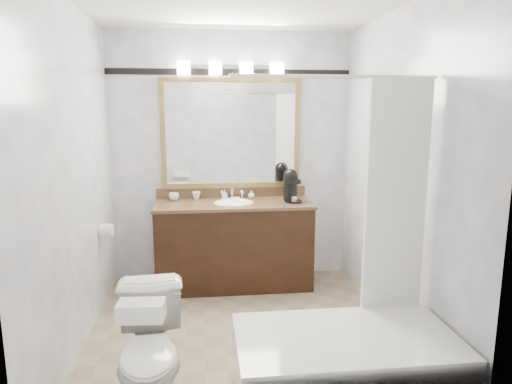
{
  "coord_description": "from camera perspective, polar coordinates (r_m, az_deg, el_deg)",
  "views": [
    {
      "loc": [
        -0.28,
        -3.32,
        1.77
      ],
      "look_at": [
        0.14,
        0.35,
        1.08
      ],
      "focal_mm": 32.0,
      "sensor_mm": 36.0,
      "label": 1
    }
  ],
  "objects": [
    {
      "name": "soap_bar",
      "position": [
        4.55,
        -2.58,
        -0.83
      ],
      "size": [
        0.09,
        0.05,
        0.03
      ],
      "primitive_type": "cube",
      "rotation": [
        0.0,
        0.0,
        0.02
      ],
      "color": "beige",
      "rests_on": "vanity"
    },
    {
      "name": "mirror",
      "position": [
        4.62,
        -3.13,
        7.3
      ],
      "size": [
        1.4,
        0.04,
        1.1
      ],
      "color": "#9E7F47",
      "rests_on": "room"
    },
    {
      "name": "tissue_box",
      "position": [
        2.44,
        -14.17,
        -14.2
      ],
      "size": [
        0.24,
        0.14,
        0.09
      ],
      "primitive_type": "cube",
      "rotation": [
        0.0,
        0.0,
        -0.07
      ],
      "color": "white",
      "rests_on": "toilet"
    },
    {
      "name": "vanity_light_bar",
      "position": [
        4.57,
        -3.17,
        15.21
      ],
      "size": [
        1.02,
        0.14,
        0.12
      ],
      "color": "silver",
      "rests_on": "room"
    },
    {
      "name": "soap_bottle_b",
      "position": [
        4.62,
        -0.59,
        -0.3
      ],
      "size": [
        0.07,
        0.07,
        0.08
      ],
      "primitive_type": "imported",
      "rotation": [
        0.0,
        0.0,
        -0.08
      ],
      "color": "white",
      "rests_on": "vanity"
    },
    {
      "name": "bathtub",
      "position": [
        2.96,
        11.41,
        -19.79
      ],
      "size": [
        1.3,
        0.75,
        1.96
      ],
      "color": "white",
      "rests_on": "ground"
    },
    {
      "name": "soap_bottle_a",
      "position": [
        4.56,
        -3.95,
        -0.35
      ],
      "size": [
        0.05,
        0.05,
        0.1
      ],
      "primitive_type": "imported",
      "rotation": [
        0.0,
        0.0,
        0.21
      ],
      "color": "white",
      "rests_on": "vanity"
    },
    {
      "name": "vanity",
      "position": [
        4.54,
        -2.78,
        -6.35
      ],
      "size": [
        1.53,
        0.58,
        0.97
      ],
      "color": "black",
      "rests_on": "ground"
    },
    {
      "name": "tp_roll",
      "position": [
        4.21,
        -18.19,
        -4.61
      ],
      "size": [
        0.11,
        0.12,
        0.12
      ],
      "primitive_type": "cylinder",
      "rotation": [
        0.0,
        1.57,
        0.0
      ],
      "color": "white",
      "rests_on": "room"
    },
    {
      "name": "room",
      "position": [
        3.37,
        -1.73,
        1.76
      ],
      "size": [
        2.42,
        2.62,
        2.52
      ],
      "color": "gray",
      "rests_on": "ground"
    },
    {
      "name": "toilet",
      "position": [
        2.88,
        -13.02,
        -19.1
      ],
      "size": [
        0.45,
        0.73,
        0.71
      ],
      "primitive_type": "imported",
      "rotation": [
        0.0,
        0.0,
        0.08
      ],
      "color": "white",
      "rests_on": "ground"
    },
    {
      "name": "accent_stripe",
      "position": [
        4.63,
        -3.22,
        14.73
      ],
      "size": [
        2.4,
        0.01,
        0.06
      ],
      "primitive_type": "cube",
      "color": "black",
      "rests_on": "room"
    },
    {
      "name": "cup_right",
      "position": [
        4.62,
        -7.48,
        -0.44
      ],
      "size": [
        0.1,
        0.1,
        0.08
      ],
      "primitive_type": "imported",
      "rotation": [
        0.0,
        0.0,
        -0.28
      ],
      "color": "white",
      "rests_on": "vanity"
    },
    {
      "name": "coffee_maker",
      "position": [
        4.47,
        4.4,
        0.92
      ],
      "size": [
        0.17,
        0.21,
        0.32
      ],
      "rotation": [
        0.0,
        0.0,
        0.32
      ],
      "color": "black",
      "rests_on": "vanity"
    },
    {
      "name": "cup_left",
      "position": [
        4.6,
        -10.21,
        -0.57
      ],
      "size": [
        0.12,
        0.12,
        0.08
      ],
      "primitive_type": "imported",
      "rotation": [
        0.0,
        0.0,
        0.2
      ],
      "color": "white",
      "rests_on": "vanity"
    }
  ]
}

